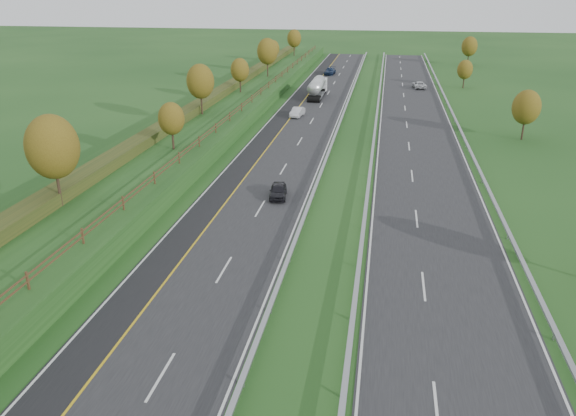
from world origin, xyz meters
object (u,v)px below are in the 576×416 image
car_dark_near (278,191)px  car_silver_mid (297,112)px  road_tanker (317,87)px  car_small_far (330,71)px  car_oncoming (419,85)px

car_dark_near → car_silver_mid: size_ratio=0.92×
road_tanker → car_small_far: bearing=91.1°
car_dark_near → car_small_far: car_small_far is taller
road_tanker → car_small_far: size_ratio=2.19×
car_silver_mid → road_tanker: bearing=93.8°
car_small_far → car_dark_near: bearing=-83.1°
car_dark_near → car_oncoming: bearing=69.0°
road_tanker → car_silver_mid: size_ratio=2.67×
road_tanker → car_oncoming: road_tanker is taller
road_tanker → car_silver_mid: (-1.05, -16.70, -1.13)m
road_tanker → car_dark_near: size_ratio=2.89×
car_silver_mid → car_oncoming: (19.73, 29.36, -0.01)m
car_small_far → road_tanker: bearing=-84.3°
road_tanker → car_oncoming: 22.60m
car_silver_mid → car_small_far: 44.73m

